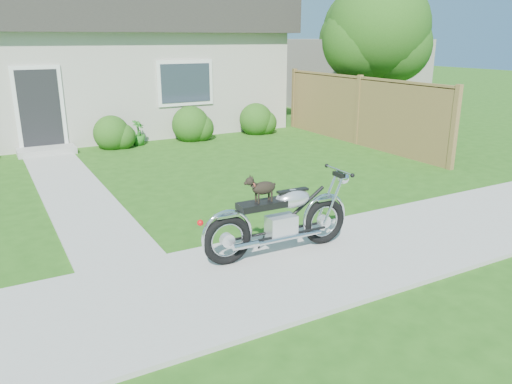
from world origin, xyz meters
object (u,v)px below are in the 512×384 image
Objects in this scene: potted_plant_right at (138,133)px; fence at (358,110)px; house at (75,61)px; motorcycle_with_dog at (281,218)px; tree_far at (367,33)px; tree_near at (383,33)px.

fence is at bearing -27.34° from potted_plant_right.
house is 8.96m from fence.
motorcycle_with_dog is at bearing -87.62° from house.
tree_far is at bearing 46.90° from motorcycle_with_dog.
fence is 2.98× the size of motorcycle_with_dog.
house is at bearing 94.12° from motorcycle_with_dog.
house reaches higher than potted_plant_right.
tree_near is 7.79m from potted_plant_right.
potted_plant_right is (-7.13, 1.68, -2.65)m from tree_near.
tree_near reaches higher than fence.
house is at bearing 104.45° from potted_plant_right.
potted_plant_right is at bearing -168.54° from tree_far.
tree_far reaches higher than motorcycle_with_dog.
potted_plant_right is (-5.41, 2.80, -0.59)m from fence.
house reaches higher than fence.
house is at bearing 171.99° from tree_far.
motorcycle_with_dog is at bearing -134.84° from tree_far.
fence is 7.93m from motorcycle_with_dog.
fence is at bearing 44.42° from motorcycle_with_dog.
tree_far reaches higher than fence.
fence is 1.41× the size of tree_far.
tree_near is at bearing -13.26° from potted_plant_right.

